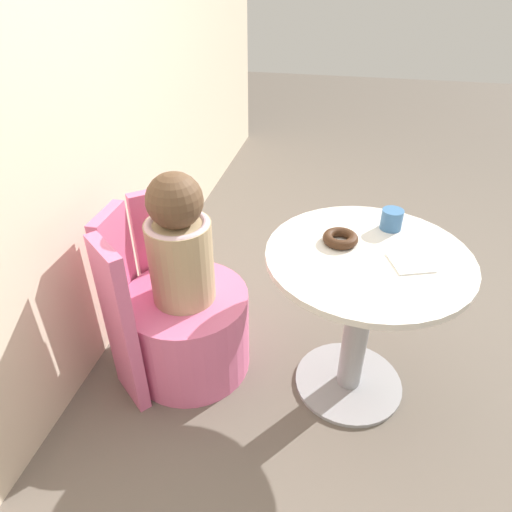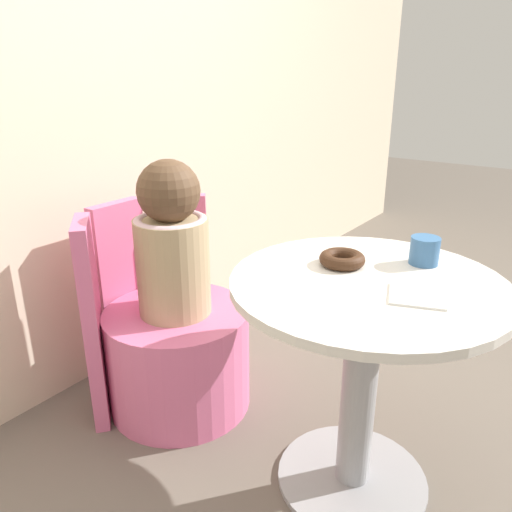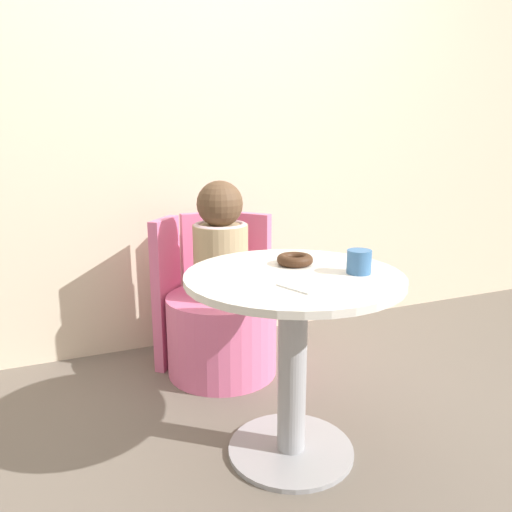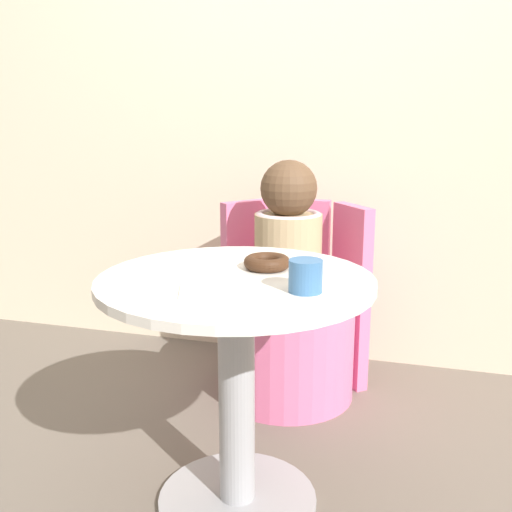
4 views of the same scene
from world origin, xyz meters
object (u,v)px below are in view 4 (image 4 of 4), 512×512
Objects in this scene: child_figure at (288,237)px; cup at (306,276)px; round_table at (236,350)px; tub_chair at (287,348)px; donut at (267,262)px.

child_figure reaches higher than cup.
child_figure is at bearing 91.64° from round_table.
child_figure is at bearing 105.85° from cup.
tub_chair is 0.97× the size of child_figure.
cup reaches higher than tub_chair.
child_figure is at bearing 97.35° from donut.
donut reaches higher than round_table.
child_figure is 0.83m from cup.
cup reaches higher than donut.
round_table is at bearing -88.36° from child_figure.
round_table is 1.41× the size of tub_chair.
donut is at bearing 61.68° from round_table.
child_figure reaches higher than donut.
round_table is 8.97× the size of cup.
tub_chair is at bearing 105.85° from cup.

